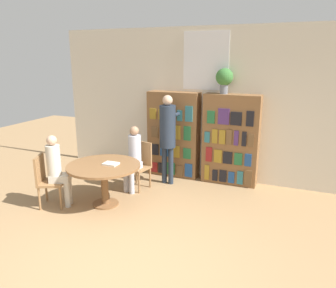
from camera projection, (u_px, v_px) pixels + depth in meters
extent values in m
plane|color=#9E7A51|center=(121.00, 267.00, 3.90)|extent=(16.00, 16.00, 0.00)
cube|color=beige|center=(205.00, 105.00, 6.55)|extent=(6.40, 0.06, 3.00)
cube|color=white|center=(206.00, 61.00, 6.30)|extent=(0.90, 0.01, 1.10)
cube|color=brown|center=(174.00, 134.00, 6.76)|extent=(1.06, 0.32, 1.75)
cube|color=maroon|center=(154.00, 167.00, 6.93)|extent=(0.15, 0.02, 0.21)
cube|color=black|center=(162.00, 168.00, 6.87)|extent=(0.15, 0.02, 0.22)
cube|color=#236638|center=(171.00, 169.00, 6.78)|extent=(0.17, 0.02, 0.25)
cube|color=brown|center=(180.00, 171.00, 6.72)|extent=(0.14, 0.02, 0.21)
cube|color=navy|center=(188.00, 170.00, 6.64)|extent=(0.15, 0.02, 0.27)
cube|color=black|center=(154.00, 149.00, 6.83)|extent=(0.18, 0.02, 0.23)
cube|color=navy|center=(165.00, 150.00, 6.73)|extent=(0.22, 0.02, 0.26)
cube|color=olive|center=(176.00, 152.00, 6.65)|extent=(0.16, 0.02, 0.24)
cube|color=#236638|center=(187.00, 154.00, 6.56)|extent=(0.16, 0.02, 0.21)
cube|color=brown|center=(155.00, 132.00, 6.73)|extent=(0.15, 0.02, 0.22)
cube|color=#2D707A|center=(165.00, 133.00, 6.63)|extent=(0.18, 0.02, 0.23)
cube|color=olive|center=(176.00, 132.00, 6.54)|extent=(0.17, 0.02, 0.28)
cube|color=#236638|center=(187.00, 133.00, 6.46)|extent=(0.15, 0.02, 0.29)
cube|color=olive|center=(153.00, 114.00, 6.64)|extent=(0.14, 0.02, 0.22)
cube|color=olive|center=(161.00, 114.00, 6.57)|extent=(0.12, 0.02, 0.21)
cube|color=olive|center=(171.00, 114.00, 6.49)|extent=(0.13, 0.02, 0.25)
cube|color=#2D707A|center=(180.00, 116.00, 6.43)|extent=(0.11, 0.02, 0.21)
cube|color=#2D707A|center=(189.00, 114.00, 6.34)|extent=(0.15, 0.02, 0.30)
cube|color=brown|center=(231.00, 140.00, 6.32)|extent=(1.06, 0.32, 1.75)
cube|color=olive|center=(207.00, 172.00, 6.49)|extent=(0.09, 0.02, 0.30)
cube|color=black|center=(215.00, 175.00, 6.44)|extent=(0.10, 0.02, 0.22)
cube|color=black|center=(223.00, 176.00, 6.38)|extent=(0.14, 0.02, 0.23)
cube|color=navy|center=(231.00, 177.00, 6.32)|extent=(0.12, 0.02, 0.22)
cube|color=#2D707A|center=(240.00, 178.00, 6.26)|extent=(0.11, 0.02, 0.26)
cube|color=brown|center=(248.00, 178.00, 6.20)|extent=(0.14, 0.02, 0.30)
cube|color=maroon|center=(209.00, 154.00, 6.39)|extent=(0.12, 0.02, 0.29)
cube|color=olive|center=(218.00, 156.00, 6.32)|extent=(0.15, 0.02, 0.25)
cube|color=black|center=(228.00, 158.00, 6.26)|extent=(0.17, 0.02, 0.23)
cube|color=#236638|center=(238.00, 159.00, 6.18)|extent=(0.15, 0.02, 0.23)
cube|color=navy|center=(248.00, 160.00, 6.11)|extent=(0.12, 0.02, 0.24)
cube|color=#2D707A|center=(207.00, 137.00, 6.31)|extent=(0.10, 0.02, 0.21)
cube|color=olive|center=(215.00, 136.00, 6.25)|extent=(0.11, 0.02, 0.27)
cube|color=olive|center=(222.00, 137.00, 6.20)|extent=(0.12, 0.02, 0.27)
cube|color=brown|center=(229.00, 137.00, 6.15)|extent=(0.10, 0.02, 0.29)
cube|color=#4C2D6B|center=(236.00, 138.00, 6.10)|extent=(0.08, 0.02, 0.28)
cube|color=black|center=(244.00, 139.00, 6.05)|extent=(0.08, 0.02, 0.27)
cube|color=brown|center=(251.00, 140.00, 6.00)|extent=(0.10, 0.02, 0.24)
cube|color=#236638|center=(211.00, 117.00, 6.19)|extent=(0.15, 0.02, 0.24)
cube|color=#4C2D6B|center=(224.00, 117.00, 6.09)|extent=(0.21, 0.02, 0.30)
cube|color=black|center=(236.00, 119.00, 6.01)|extent=(0.21, 0.02, 0.25)
cube|color=black|center=(250.00, 119.00, 5.91)|extent=(0.14, 0.02, 0.28)
cylinder|color=slate|center=(224.00, 89.00, 6.14)|extent=(0.15, 0.15, 0.18)
sphere|color=#387033|center=(224.00, 77.00, 6.08)|extent=(0.32, 0.32, 0.32)
cylinder|color=brown|center=(106.00, 204.00, 5.56)|extent=(0.44, 0.44, 0.03)
cylinder|color=brown|center=(105.00, 185.00, 5.47)|extent=(0.12, 0.12, 0.64)
cylinder|color=brown|center=(104.00, 166.00, 5.38)|extent=(1.21, 1.21, 0.04)
cube|color=olive|center=(52.00, 183.00, 5.43)|extent=(0.53, 0.53, 0.04)
cube|color=olive|center=(40.00, 169.00, 5.36)|extent=(0.20, 0.38, 0.45)
cylinder|color=olive|center=(66.00, 190.00, 5.65)|extent=(0.04, 0.04, 0.39)
cylinder|color=olive|center=(61.00, 199.00, 5.32)|extent=(0.04, 0.04, 0.39)
cylinder|color=olive|center=(46.00, 191.00, 5.64)|extent=(0.04, 0.04, 0.39)
cylinder|color=olive|center=(39.00, 199.00, 5.31)|extent=(0.04, 0.04, 0.39)
cube|color=olive|center=(137.00, 168.00, 6.15)|extent=(0.47, 0.47, 0.04)
cube|color=olive|center=(143.00, 153.00, 6.23)|extent=(0.40, 0.11, 0.45)
cylinder|color=olive|center=(139.00, 183.00, 5.98)|extent=(0.04, 0.04, 0.39)
cylinder|color=olive|center=(125.00, 179.00, 6.16)|extent=(0.04, 0.04, 0.39)
cylinder|color=olive|center=(150.00, 178.00, 6.25)|extent=(0.04, 0.04, 0.39)
cylinder|color=olive|center=(136.00, 174.00, 6.43)|extent=(0.04, 0.04, 0.39)
cube|color=#B2B7C6|center=(132.00, 166.00, 6.02)|extent=(0.29, 0.36, 0.12)
cylinder|color=#B2B7C6|center=(135.00, 149.00, 6.00)|extent=(0.23, 0.23, 0.50)
sphere|color=#A37A5B|center=(134.00, 131.00, 5.91)|extent=(0.17, 0.17, 0.17)
cylinder|color=#B2B7C6|center=(132.00, 182.00, 5.96)|extent=(0.10, 0.10, 0.43)
cylinder|color=#B2B7C6|center=(126.00, 181.00, 6.03)|extent=(0.10, 0.10, 0.43)
cube|color=beige|center=(60.00, 178.00, 5.41)|extent=(0.38, 0.34, 0.12)
cylinder|color=beige|center=(54.00, 160.00, 5.33)|extent=(0.23, 0.23, 0.50)
sphere|color=tan|center=(52.00, 140.00, 5.24)|extent=(0.16, 0.16, 0.16)
cylinder|color=beige|center=(69.00, 192.00, 5.54)|extent=(0.10, 0.10, 0.43)
cylinder|color=beige|center=(67.00, 195.00, 5.42)|extent=(0.10, 0.10, 0.43)
cylinder|color=#232D3D|center=(164.00, 165.00, 6.43)|extent=(0.10, 0.10, 0.74)
cylinder|color=#232D3D|center=(171.00, 166.00, 6.38)|extent=(0.10, 0.10, 0.74)
cylinder|color=#232D3D|center=(168.00, 127.00, 6.21)|extent=(0.31, 0.31, 0.81)
sphere|color=tan|center=(168.00, 100.00, 6.08)|extent=(0.19, 0.19, 0.19)
cylinder|color=#232D3D|center=(177.00, 114.00, 6.37)|extent=(0.07, 0.30, 0.07)
cube|color=silver|center=(111.00, 164.00, 5.38)|extent=(0.24, 0.18, 0.03)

